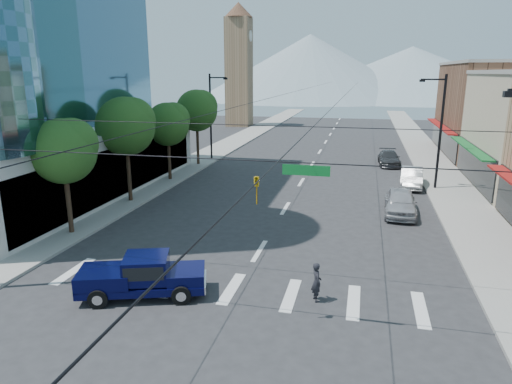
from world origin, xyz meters
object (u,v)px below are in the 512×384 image
Objects in this scene: pickup_truck at (142,275)px; pedestrian at (317,282)px; parked_car_near at (400,202)px; parked_car_far at (389,158)px; parked_car_mid at (412,177)px.

pickup_truck is 3.34× the size of pedestrian.
pedestrian is at bearing -105.30° from parked_car_near.
pedestrian is at bearing -100.31° from parked_car_far.
parked_car_far is (11.26, 31.37, -0.21)m from pickup_truck.
pedestrian is (7.13, 1.26, -0.10)m from pickup_truck.
pickup_truck is 1.16× the size of parked_car_mid.
parked_car_mid is at bearing -83.65° from parked_car_far.
pickup_truck reaches higher than pedestrian.
pickup_truck is 7.24m from pedestrian.
pickup_truck reaches higher than parked_car_far.
parked_car_far is at bearing 51.58° from pickup_truck.
pickup_truck is 1.12× the size of parked_car_near.
parked_car_mid is (12.65, 22.41, -0.13)m from pickup_truck.
parked_car_near is (4.13, 13.09, 0.02)m from pedestrian.
pickup_truck is at bearing -114.26° from parked_car_mid.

